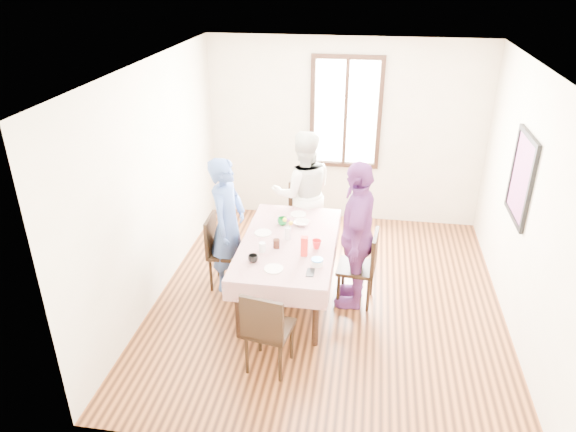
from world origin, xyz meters
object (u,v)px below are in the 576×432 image
object	(u,v)px
dining_table	(289,270)
chair_left	(227,252)
person_right	(357,235)
chair_near	(269,328)
person_far	(303,193)
person_left	(227,225)
chair_right	(356,267)
chair_far	(302,219)

from	to	relation	value
dining_table	chair_left	distance (m)	0.80
person_right	chair_near	bearing A→B (deg)	-28.66
dining_table	chair_near	distance (m)	1.19
person_far	person_left	bearing A→B (deg)	37.37
chair_near	person_right	world-z (taller)	person_right
chair_right	person_left	xyz separation A→B (m)	(-1.53, 0.11, 0.37)
person_right	dining_table	bearing A→B (deg)	-83.27
person_far	chair_far	bearing A→B (deg)	-105.69
chair_near	chair_left	bearing A→B (deg)	129.79
chair_right	dining_table	bearing A→B (deg)	99.46
chair_near	chair_far	bearing A→B (deg)	99.90
chair_right	chair_near	world-z (taller)	same
chair_near	person_right	xyz separation A→B (m)	(0.76, 1.24, 0.42)
chair_right	person_left	size ratio (longest dim) A/B	0.55
person_left	person_far	bearing A→B (deg)	-28.02
dining_table	person_far	world-z (taller)	person_far
chair_right	chair_far	distance (m)	1.38
dining_table	chair_far	world-z (taller)	chair_far
chair_right	person_left	world-z (taller)	person_left
chair_far	person_right	world-z (taller)	person_right
person_left	chair_left	bearing A→B (deg)	98.92
chair_right	person_left	bearing A→B (deg)	91.44
dining_table	chair_right	world-z (taller)	chair_right
dining_table	person_right	size ratio (longest dim) A/B	0.99
dining_table	person_left	distance (m)	0.89
dining_table	chair_near	world-z (taller)	chair_near
chair_far	person_left	distance (m)	1.33
dining_table	chair_right	size ratio (longest dim) A/B	1.90
dining_table	chair_far	size ratio (longest dim) A/B	1.90
chair_left	dining_table	bearing A→B (deg)	76.88
chair_left	chair_right	bearing A→B (deg)	84.69
chair_right	chair_far	world-z (taller)	same
person_left	person_right	distance (m)	1.52
dining_table	chair_far	distance (m)	1.19
chair_right	person_right	world-z (taller)	person_right
person_left	person_right	xyz separation A→B (m)	(1.51, -0.11, 0.05)
dining_table	person_left	world-z (taller)	person_left
chair_near	person_far	world-z (taller)	person_far
person_left	person_far	xyz separation A→B (m)	(0.76, 1.01, 0.03)
chair_right	chair_near	xyz separation A→B (m)	(-0.78, -1.24, 0.00)
chair_far	person_right	bearing A→B (deg)	120.88
chair_right	person_right	distance (m)	0.42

